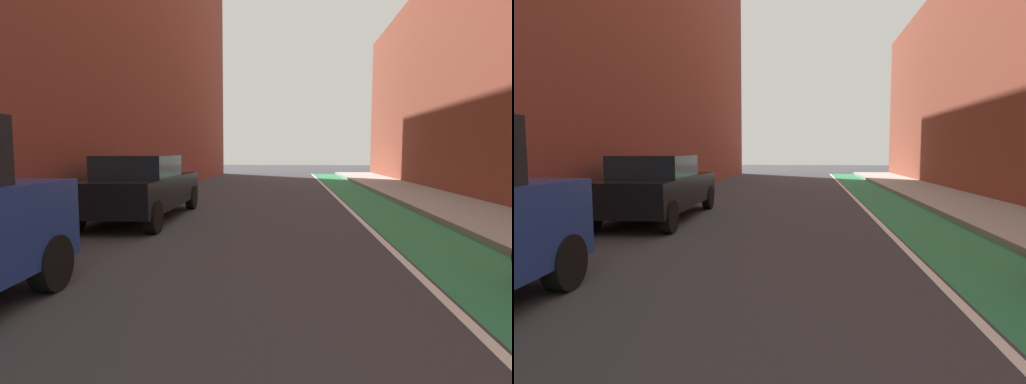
# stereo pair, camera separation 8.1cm
# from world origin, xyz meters

# --- Properties ---
(ground_plane) EXTENTS (84.10, 84.10, 0.00)m
(ground_plane) POSITION_xyz_m (0.00, 15.11, 0.00)
(ground_plane) COLOR #38383D
(bike_lane_paint) EXTENTS (1.60, 38.23, 0.00)m
(bike_lane_paint) POSITION_xyz_m (3.19, 17.11, 0.00)
(bike_lane_paint) COLOR #2D8451
(bike_lane_paint) RESTS_ON ground
(lane_divider_stripe) EXTENTS (0.12, 38.23, 0.00)m
(lane_divider_stripe) POSITION_xyz_m (2.29, 17.11, 0.00)
(lane_divider_stripe) COLOR white
(lane_divider_stripe) RESTS_ON ground
(sidewalk_right) EXTENTS (2.51, 38.23, 0.14)m
(sidewalk_right) POSITION_xyz_m (5.24, 17.11, 0.07)
(sidewalk_right) COLOR #A8A59E
(sidewalk_right) RESTS_ON ground
(parked_sedan_black) EXTENTS (1.92, 4.72, 1.53)m
(parked_sedan_black) POSITION_xyz_m (-2.93, 15.02, 0.79)
(parked_sedan_black) COLOR black
(parked_sedan_black) RESTS_ON ground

